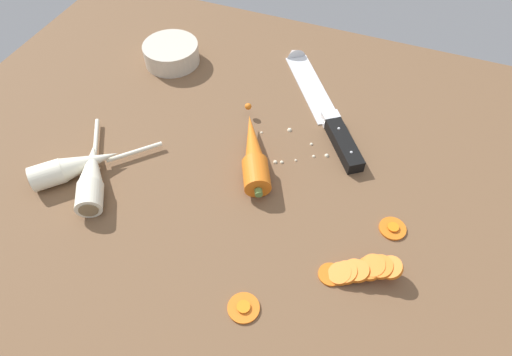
# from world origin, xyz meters

# --- Properties ---
(ground_plane) EXTENTS (1.20, 0.90, 0.04)m
(ground_plane) POSITION_xyz_m (0.00, 0.00, -0.02)
(ground_plane) COLOR brown
(chefs_knife) EXTENTS (0.23, 0.30, 0.04)m
(chefs_knife) POSITION_xyz_m (0.04, 0.20, 0.01)
(chefs_knife) COLOR silver
(chefs_knife) RESTS_ON ground_plane
(whole_carrot) EXTENTS (0.11, 0.19, 0.04)m
(whole_carrot) POSITION_xyz_m (-0.02, 0.02, 0.02)
(whole_carrot) COLOR orange
(whole_carrot) RESTS_ON ground_plane
(parsnip_front) EXTENTS (0.12, 0.18, 0.04)m
(parsnip_front) POSITION_xyz_m (-0.24, -0.11, 0.02)
(parsnip_front) COLOR silver
(parsnip_front) RESTS_ON ground_plane
(parsnip_mid_left) EXTENTS (0.16, 0.17, 0.04)m
(parsnip_mid_left) POSITION_xyz_m (-0.27, -0.11, 0.02)
(parsnip_mid_left) COLOR silver
(parsnip_mid_left) RESTS_ON ground_plane
(carrot_slice_stack) EXTENTS (0.11, 0.06, 0.04)m
(carrot_slice_stack) POSITION_xyz_m (0.19, -0.12, 0.01)
(carrot_slice_stack) COLOR orange
(carrot_slice_stack) RESTS_ON ground_plane
(carrot_slice_stray_near) EXTENTS (0.04, 0.04, 0.01)m
(carrot_slice_stray_near) POSITION_xyz_m (0.06, -0.22, 0.00)
(carrot_slice_stray_near) COLOR orange
(carrot_slice_stray_near) RESTS_ON ground_plane
(carrot_slice_stray_mid) EXTENTS (0.04, 0.04, 0.01)m
(carrot_slice_stray_mid) POSITION_xyz_m (0.22, -0.03, 0.00)
(carrot_slice_stray_mid) COLOR orange
(carrot_slice_stray_mid) RESTS_ON ground_plane
(prep_bowl) EXTENTS (0.11, 0.11, 0.04)m
(prep_bowl) POSITION_xyz_m (-0.27, 0.21, 0.02)
(prep_bowl) COLOR beige
(prep_bowl) RESTS_ON ground_plane
(mince_crumbs) EXTENTS (0.15, 0.09, 0.01)m
(mince_crumbs) POSITION_xyz_m (0.01, 0.07, 0.00)
(mince_crumbs) COLOR beige
(mince_crumbs) RESTS_ON ground_plane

